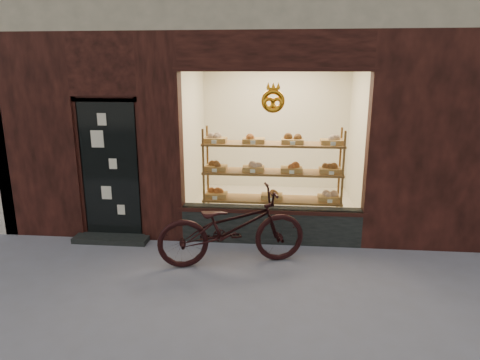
# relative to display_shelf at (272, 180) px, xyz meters

# --- Properties ---
(ground) EXTENTS (90.00, 90.00, 0.00)m
(ground) POSITION_rel_display_shelf_xyz_m (-0.45, -2.55, -0.87)
(ground) COLOR slate
(display_shelf) EXTENTS (2.20, 0.45, 1.70)m
(display_shelf) POSITION_rel_display_shelf_xyz_m (0.00, 0.00, 0.00)
(display_shelf) COLOR brown
(display_shelf) RESTS_ON ground
(bicycle) EXTENTS (2.11, 1.20, 1.05)m
(bicycle) POSITION_rel_display_shelf_xyz_m (-0.51, -1.23, -0.34)
(bicycle) COLOR black
(bicycle) RESTS_ON ground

